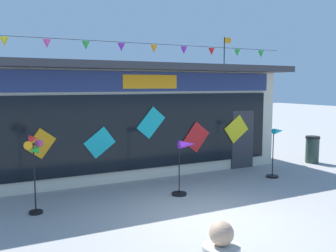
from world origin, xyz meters
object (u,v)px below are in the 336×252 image
at_px(wind_spinner_left, 185,158).
at_px(wind_spinner_far_left, 34,157).
at_px(kite_shop_building, 120,115).
at_px(wind_spinner_center_left, 276,148).
at_px(trash_bin, 312,149).

bearing_deg(wind_spinner_left, wind_spinner_far_left, 177.31).
bearing_deg(kite_shop_building, wind_spinner_left, -88.30).
bearing_deg(kite_shop_building, wind_spinner_far_left, -129.25).
relative_size(kite_shop_building, wind_spinner_center_left, 6.58).
distance_m(wind_spinner_far_left, trash_bin, 10.07).
relative_size(kite_shop_building, wind_spinner_far_left, 5.65).
relative_size(wind_spinner_far_left, trash_bin, 1.81).
height_order(wind_spinner_left, wind_spinner_center_left, wind_spinner_center_left).
relative_size(kite_shop_building, wind_spinner_left, 7.01).
height_order(kite_shop_building, wind_spinner_center_left, kite_shop_building).
relative_size(wind_spinner_center_left, trash_bin, 1.55).
distance_m(kite_shop_building, wind_spinner_center_left, 5.62).
bearing_deg(kite_shop_building, trash_bin, -26.45).
bearing_deg(trash_bin, wind_spinner_far_left, -173.05).
distance_m(wind_spinner_left, trash_bin, 6.41).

